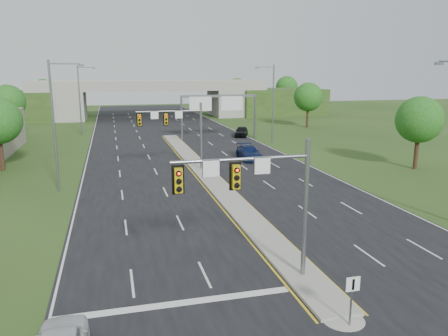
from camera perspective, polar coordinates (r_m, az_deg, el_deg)
The scene contains 21 objects.
ground at distance 22.88m, azimuth 10.20°, elevation -13.84°, with size 240.00×240.00×0.00m, color #274318.
road at distance 55.18m, azimuth -5.06°, elevation 1.96°, with size 24.00×160.00×0.02m, color black.
median at distance 43.62m, azimuth -2.43°, elevation -0.72°, with size 2.00×54.00×0.16m, color gray.
median_nose at distance 19.73m, azimuth 15.30°, elevation -18.36°, with size 2.00×2.00×0.16m, color gray.
lane_markings at distance 49.19m, azimuth -4.57°, elevation 0.68°, with size 23.72×160.00×0.01m.
signal_mast_near at distance 20.31m, azimuth 4.99°, elevation -2.82°, with size 6.62×0.60×7.00m.
signal_mast_far at distance 44.27m, azimuth -5.89°, elevation 5.51°, with size 6.62×0.60×7.00m.
keep_right_sign at distance 18.65m, azimuth 16.38°, elevation -15.37°, with size 0.60×0.13×2.20m.
sign_gantry at distance 65.50m, azimuth -0.78°, elevation 8.28°, with size 11.58×0.44×6.67m.
overpass at distance 99.13m, azimuth -9.50°, elevation 8.58°, with size 80.00×14.00×8.10m.
lightpole_l_mid at distance 38.98m, azimuth -21.10°, elevation 5.83°, with size 2.85×0.25×11.00m.
lightpole_l_far at distance 73.76m, azimuth -18.20°, elevation 8.82°, with size 2.85×0.25×11.00m.
lightpole_r_far at distance 62.71m, azimuth 6.25°, elevation 8.81°, with size 2.85×0.25×11.00m.
tree_l_mid at distance 75.20m, azimuth -26.39°, elevation 7.75°, with size 5.20×5.20×8.12m.
tree_r_near at distance 49.61m, azimuth 24.16°, elevation 5.76°, with size 4.80×4.80×7.60m.
tree_r_mid at distance 81.50m, azimuth 10.94°, elevation 9.08°, with size 5.20×5.20×8.12m.
tree_back_b at distance 113.62m, azimuth -22.51°, elevation 9.28°, with size 5.60×5.60×8.32m.
tree_back_c at distance 117.31m, azimuth 1.76°, elevation 10.28°, with size 5.60×5.60×8.32m.
tree_back_d at distance 121.97m, azimuth 8.19°, elevation 10.40°, with size 6.00×6.00×8.85m.
car_far_b at distance 51.06m, azimuth 3.25°, elevation 2.03°, with size 2.19×5.38×1.56m, color #0B1744.
car_far_c at distance 69.18m, azimuth 2.28°, elevation 4.81°, with size 1.86×4.62×1.57m, color black.
Camera 1 is at (-8.88, -18.52, 10.09)m, focal length 35.00 mm.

